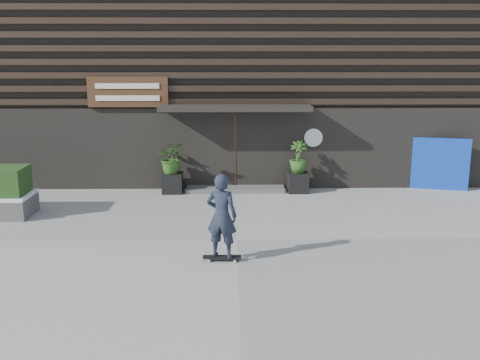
{
  "coord_description": "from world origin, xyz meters",
  "views": [
    {
      "loc": [
        -0.13,
        -12.07,
        4.13
      ],
      "look_at": [
        0.09,
        1.25,
        1.1
      ],
      "focal_mm": 41.84,
      "sensor_mm": 36.0,
      "label": 1
    }
  ],
  "objects_px": {
    "planter_pot_left": "(173,183)",
    "skateboarder": "(222,216)",
    "blue_tarp": "(440,164)",
    "planter_pot_right": "(298,182)"
  },
  "relations": [
    {
      "from": "blue_tarp",
      "to": "planter_pot_left",
      "type": "bearing_deg",
      "value": -163.13
    },
    {
      "from": "planter_pot_right",
      "to": "blue_tarp",
      "type": "bearing_deg",
      "value": 3.89
    },
    {
      "from": "planter_pot_left",
      "to": "skateboarder",
      "type": "relative_size",
      "value": 0.33
    },
    {
      "from": "planter_pot_left",
      "to": "blue_tarp",
      "type": "distance_m",
      "value": 8.24
    },
    {
      "from": "planter_pot_right",
      "to": "skateboarder",
      "type": "xyz_separation_m",
      "value": [
        -2.22,
        -5.74,
        0.65
      ]
    },
    {
      "from": "skateboarder",
      "to": "blue_tarp",
      "type": "bearing_deg",
      "value": 42.28
    },
    {
      "from": "planter_pot_right",
      "to": "blue_tarp",
      "type": "distance_m",
      "value": 4.46
    },
    {
      "from": "planter_pot_left",
      "to": "skateboarder",
      "type": "bearing_deg",
      "value": -74.6
    },
    {
      "from": "planter_pot_left",
      "to": "blue_tarp",
      "type": "height_order",
      "value": "blue_tarp"
    },
    {
      "from": "planter_pot_left",
      "to": "planter_pot_right",
      "type": "distance_m",
      "value": 3.8
    }
  ]
}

